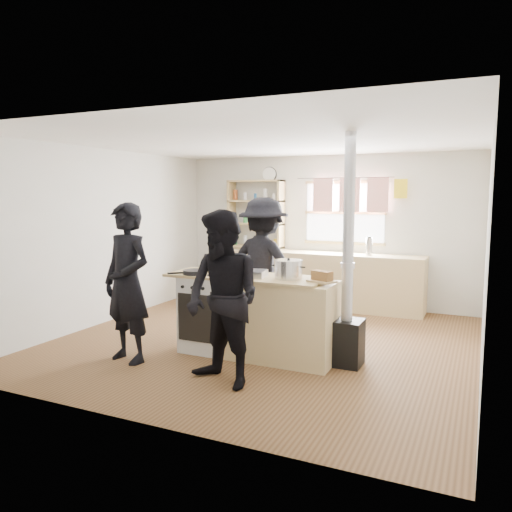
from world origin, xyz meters
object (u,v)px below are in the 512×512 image
(stockpot_counter, at_px, (289,269))
(bread_board, at_px, (322,277))
(person_near_left, at_px, (127,283))
(person_near_right, at_px, (223,299))
(cooking_island, at_px, (257,316))
(skillet_greens, at_px, (195,272))
(roast_tray, at_px, (250,273))
(person_far, at_px, (264,265))
(thermos, at_px, (369,246))
(stockpot_stove, at_px, (232,266))
(flue_heater, at_px, (347,306))

(stockpot_counter, distance_m, bread_board, 0.41)
(person_near_left, bearing_deg, person_near_right, 2.89)
(cooking_island, bearing_deg, bread_board, -3.90)
(skillet_greens, xyz_separation_m, roast_tray, (0.65, 0.11, 0.01))
(cooking_island, distance_m, skillet_greens, 0.88)
(cooking_island, bearing_deg, person_near_left, -148.68)
(person_near_right, xyz_separation_m, person_far, (-0.43, 1.94, 0.05))
(bread_board, xyz_separation_m, person_near_right, (-0.71, -0.89, -0.13))
(thermos, xyz_separation_m, skillet_greens, (-1.39, -2.94, -0.08))
(thermos, distance_m, skillet_greens, 3.25)
(thermos, bearing_deg, person_near_right, -99.22)
(cooking_island, height_order, person_near_left, person_near_left)
(stockpot_stove, distance_m, person_far, 0.85)
(person_near_right, height_order, person_far, person_far)
(bread_board, relative_size, person_near_right, 0.20)
(roast_tray, height_order, person_far, person_far)
(thermos, xyz_separation_m, person_far, (-1.03, -1.77, -0.13))
(flue_heater, bearing_deg, stockpot_stove, 179.39)
(person_far, bearing_deg, stockpot_counter, 133.80)
(person_far, bearing_deg, skillet_greens, 80.12)
(stockpot_stove, relative_size, stockpot_counter, 0.64)
(flue_heater, xyz_separation_m, person_far, (-1.37, 0.86, 0.26))
(skillet_greens, relative_size, stockpot_stove, 1.98)
(person_near_right, bearing_deg, person_far, 121.37)
(cooking_island, xyz_separation_m, person_near_left, (-1.23, -0.75, 0.42))
(stockpot_counter, bearing_deg, person_far, 126.61)
(stockpot_stove, relative_size, bread_board, 0.60)
(stockpot_counter, bearing_deg, bread_board, -7.86)
(thermos, relative_size, cooking_island, 0.14)
(stockpot_stove, xyz_separation_m, person_far, (0.04, 0.85, -0.10))
(cooking_island, xyz_separation_m, skillet_greens, (-0.71, -0.17, 0.49))
(person_near_right, distance_m, person_far, 1.99)
(flue_heater, distance_m, person_far, 1.64)
(cooking_island, distance_m, stockpot_stove, 0.68)
(thermos, bearing_deg, bread_board, -87.87)
(skillet_greens, distance_m, person_near_left, 0.78)
(skillet_greens, distance_m, stockpot_stove, 0.45)
(flue_heater, bearing_deg, person_near_left, -158.54)
(thermos, distance_m, stockpot_counter, 2.78)
(bread_board, bearing_deg, cooking_island, 176.10)
(person_near_right, bearing_deg, bread_board, 70.24)
(thermos, bearing_deg, flue_heater, -82.84)
(stockpot_stove, bearing_deg, person_near_left, -133.13)
(skillet_greens, xyz_separation_m, person_near_right, (0.79, -0.77, -0.10))
(thermos, bearing_deg, roast_tray, -104.73)
(person_far, bearing_deg, person_near_left, 70.56)
(cooking_island, xyz_separation_m, person_near_right, (0.08, -0.94, 0.39))
(roast_tray, distance_m, stockpot_counter, 0.45)
(cooking_island, relative_size, roast_tray, 4.97)
(bread_board, distance_m, person_far, 1.55)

